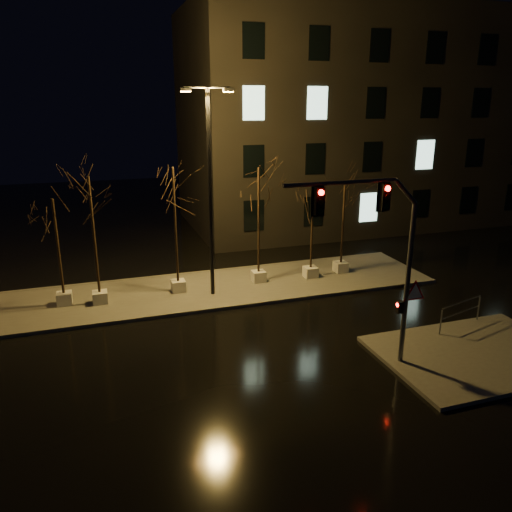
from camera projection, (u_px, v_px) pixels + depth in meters
name	position (u px, v px, depth m)	size (l,w,h in m)	color
ground	(252.00, 344.00, 19.13)	(90.00, 90.00, 0.00)	black
median	(214.00, 289.00, 24.55)	(22.00, 5.00, 0.15)	#4E4C46
sidewalk_corner	(476.00, 354.00, 18.19)	(7.00, 5.00, 0.15)	#4E4C46
building	(355.00, 121.00, 37.43)	(25.00, 12.00, 15.00)	black
tree_0	(55.00, 223.00, 21.38)	(1.80, 1.80, 4.94)	beige
tree_1	(91.00, 206.00, 21.28)	(1.80, 1.80, 5.90)	beige
tree_2	(174.00, 196.00, 22.63)	(1.80, 1.80, 6.10)	beige
tree_3	(259.00, 194.00, 23.98)	(1.80, 1.80, 5.91)	beige
tree_4	(312.00, 212.00, 24.94)	(1.80, 1.80, 4.53)	beige
tree_5	(344.00, 204.00, 25.66)	(1.80, 1.80, 4.87)	beige
traffic_signal_mast	(383.00, 247.00, 16.01)	(5.31, 0.21, 6.48)	#53555A
streetlight_main	(210.00, 180.00, 22.12)	(2.33, 0.34, 9.36)	black
guard_rail_a	(461.00, 310.00, 20.03)	(2.45, 0.72, 1.10)	#53555A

